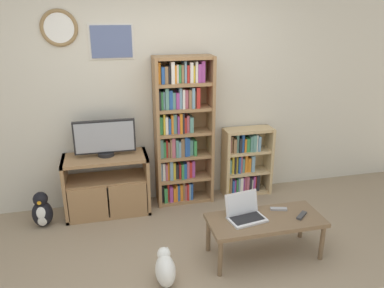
# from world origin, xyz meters

# --- Properties ---
(wall_back) EXTENTS (7.12, 0.09, 2.60)m
(wall_back) POSITION_xyz_m (-0.01, 1.78, 1.31)
(wall_back) COLOR beige
(wall_back) RESTS_ON ground_plane
(tv_stand) EXTENTS (0.94, 0.43, 0.69)m
(tv_stand) POSITION_xyz_m (-0.70, 1.49, 0.35)
(tv_stand) COLOR #9E754C
(tv_stand) RESTS_ON ground_plane
(television) EXTENTS (0.67, 0.18, 0.41)m
(television) POSITION_xyz_m (-0.69, 1.54, 0.90)
(television) COLOR black
(television) RESTS_ON tv_stand
(bookshelf_tall) EXTENTS (0.68, 0.29, 1.76)m
(bookshelf_tall) POSITION_xyz_m (0.18, 1.61, 0.89)
(bookshelf_tall) COLOR #9E754C
(bookshelf_tall) RESTS_ON ground_plane
(bookshelf_short) EXTENTS (0.61, 0.26, 0.86)m
(bookshelf_short) POSITION_xyz_m (1.01, 1.62, 0.42)
(bookshelf_short) COLOR tan
(bookshelf_short) RESTS_ON ground_plane
(coffee_table) EXTENTS (1.08, 0.47, 0.40)m
(coffee_table) POSITION_xyz_m (0.72, 0.32, 0.36)
(coffee_table) COLOR brown
(coffee_table) RESTS_ON ground_plane
(laptop) EXTENTS (0.37, 0.30, 0.23)m
(laptop) POSITION_xyz_m (0.53, 0.37, 0.46)
(laptop) COLOR silver
(laptop) RESTS_ON coffee_table
(remote_near_laptop) EXTENTS (0.15, 0.14, 0.02)m
(remote_near_laptop) POSITION_xyz_m (1.06, 0.27, 0.41)
(remote_near_laptop) COLOR #38383A
(remote_near_laptop) RESTS_ON coffee_table
(remote_far_from_laptop) EXTENTS (0.17, 0.09, 0.02)m
(remote_far_from_laptop) POSITION_xyz_m (0.91, 0.43, 0.41)
(remote_far_from_laptop) COLOR #99999E
(remote_far_from_laptop) RESTS_ON coffee_table
(cat) EXTENTS (0.19, 0.54, 0.32)m
(cat) POSITION_xyz_m (-0.26, 0.15, 0.14)
(cat) COLOR white
(cat) RESTS_ON ground_plane
(penguin_figurine) EXTENTS (0.22, 0.20, 0.40)m
(penguin_figurine) POSITION_xyz_m (-1.41, 1.36, 0.18)
(penguin_figurine) COLOR black
(penguin_figurine) RESTS_ON ground_plane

